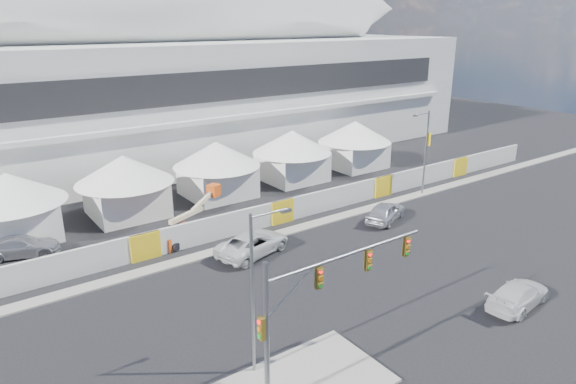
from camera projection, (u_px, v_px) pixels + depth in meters
ground at (341, 323)px, 29.30m from camera, size 160.00×160.00×0.00m
far_curb at (411, 197)px, 49.96m from camera, size 80.00×1.20×0.12m
stadium at (174, 79)px, 63.06m from camera, size 80.00×24.80×21.98m
tent_row at (173, 172)px, 47.06m from camera, size 53.40×8.40×5.40m
hoarding_fence at (282, 211)px, 43.46m from camera, size 70.00×0.25×2.00m
scaffold_tower at (412, 90)px, 80.52m from camera, size 4.40×4.40×12.00m
sedan_silver at (385, 212)px, 43.85m from camera, size 3.73×5.36×1.69m
pickup_curb at (253, 243)px, 37.67m from camera, size 4.27×6.54×1.67m
pickup_near at (518, 295)px, 30.81m from camera, size 2.64×5.38×1.50m
lot_car_c at (22, 246)px, 37.36m from camera, size 3.64×5.61×1.51m
traffic_mast at (305, 315)px, 22.53m from camera, size 9.40×0.69×7.11m
streetlight_median at (256, 283)px, 23.75m from camera, size 2.26×0.23×8.19m
streetlight_curb at (425, 147)px, 49.22m from camera, size 2.46×0.55×8.30m
boom_lift at (185, 230)px, 39.78m from camera, size 7.13×2.83×3.48m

